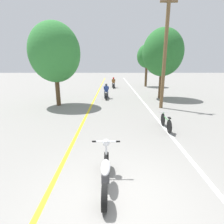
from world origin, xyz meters
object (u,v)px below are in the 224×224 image
(motorcycle_rider_lead, at_px, (105,93))
(roadside_tree_right_near, at_px, (162,53))
(utility_pole, at_px, (164,53))
(roadside_tree_left, at_px, (54,53))
(roadside_tree_right_far, at_px, (146,56))
(motorcycle_rider_far, at_px, (113,84))
(motorcycle_foreground, at_px, (105,171))
(bicycle_parked, at_px, (165,122))

(motorcycle_rider_lead, bearing_deg, roadside_tree_right_near, 1.94)
(utility_pole, height_order, roadside_tree_left, utility_pole)
(roadside_tree_right_far, bearing_deg, roadside_tree_right_near, -91.92)
(utility_pole, relative_size, motorcycle_rider_far, 3.63)
(roadside_tree_right_near, distance_m, roadside_tree_right_far, 8.66)
(roadside_tree_right_near, height_order, roadside_tree_left, roadside_tree_right_near)
(roadside_tree_right_near, distance_m, roadside_tree_left, 9.00)
(roadside_tree_right_near, relative_size, motorcycle_rider_far, 2.97)
(roadside_tree_right_near, distance_m, motorcycle_foreground, 13.42)
(roadside_tree_left, relative_size, bicycle_parked, 3.56)
(motorcycle_rider_far, bearing_deg, bicycle_parked, -81.08)
(roadside_tree_left, distance_m, bicycle_parked, 9.11)
(utility_pole, bearing_deg, roadside_tree_right_far, 84.54)
(motorcycle_rider_lead, bearing_deg, roadside_tree_left, -142.37)
(utility_pole, distance_m, roadside_tree_left, 7.67)
(roadside_tree_left, bearing_deg, motorcycle_rider_lead, 37.63)
(roadside_tree_left, distance_m, motorcycle_rider_lead, 5.59)
(motorcycle_rider_far, bearing_deg, roadside_tree_left, -112.74)
(utility_pole, xyz_separation_m, roadside_tree_left, (-7.62, 0.82, 0.03))
(utility_pole, relative_size, roadside_tree_left, 1.25)
(roadside_tree_right_far, height_order, bicycle_parked, roadside_tree_right_far)
(roadside_tree_right_near, distance_m, bicycle_parked, 9.01)
(roadside_tree_left, height_order, motorcycle_rider_lead, roadside_tree_left)
(motorcycle_rider_far, relative_size, bicycle_parked, 1.22)
(roadside_tree_right_far, relative_size, bicycle_parked, 3.38)
(utility_pole, height_order, roadside_tree_right_far, utility_pole)
(motorcycle_rider_lead, distance_m, motorcycle_rider_far, 7.50)
(roadside_tree_left, height_order, motorcycle_foreground, roadside_tree_left)
(motorcycle_foreground, bearing_deg, roadside_tree_right_far, 76.76)
(utility_pole, distance_m, roadside_tree_right_near, 3.84)
(motorcycle_rider_far, bearing_deg, roadside_tree_right_near, -59.90)
(roadside_tree_right_near, height_order, motorcycle_rider_far, roadside_tree_right_near)
(bicycle_parked, bearing_deg, roadside_tree_left, 142.57)
(utility_pole, bearing_deg, roadside_tree_right_near, 76.54)
(utility_pole, bearing_deg, motorcycle_rider_far, 106.85)
(motorcycle_foreground, bearing_deg, utility_pole, 66.15)
(motorcycle_foreground, distance_m, motorcycle_rider_far, 19.40)
(roadside_tree_left, distance_m, motorcycle_rider_far, 11.56)
(motorcycle_rider_lead, height_order, motorcycle_rider_far, motorcycle_rider_far)
(roadside_tree_left, height_order, bicycle_parked, roadside_tree_left)
(bicycle_parked, bearing_deg, roadside_tree_right_near, 77.18)
(roadside_tree_right_far, bearing_deg, motorcycle_rider_far, -163.36)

